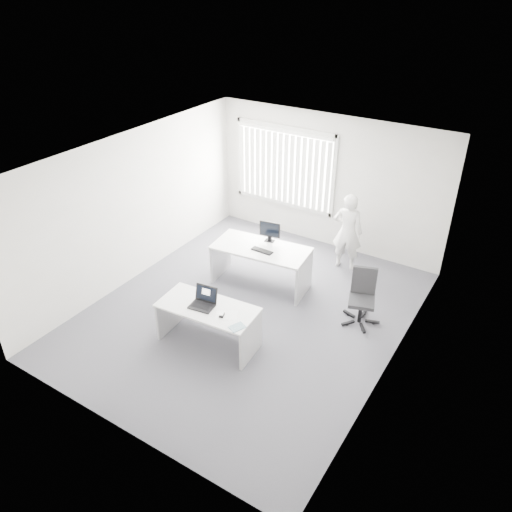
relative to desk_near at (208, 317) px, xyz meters
The scene contains 18 objects.
ground 1.13m from the desk_near, 84.16° to the left, with size 6.00×6.00×0.00m, color #56555D.
wall_back 4.10m from the desk_near, 88.54° to the left, with size 5.00×0.02×2.80m, color beige.
wall_front 2.19m from the desk_near, 87.07° to the right, with size 5.00×0.02×2.80m, color beige.
wall_left 2.75m from the desk_near, 157.38° to the left, with size 0.02×6.00×2.80m, color beige.
wall_right 2.93m from the desk_near, 21.01° to the left, with size 0.02×6.00×2.80m, color beige.
ceiling 2.50m from the desk_near, 84.16° to the left, with size 5.00×6.00×0.02m, color white.
window 4.19m from the desk_near, 102.78° to the left, with size 2.32×0.06×1.76m, color beige.
blinds 4.13m from the desk_near, 102.97° to the left, with size 2.20×0.10×1.50m, color white, non-canonical shape.
desk_near is the anchor object (origin of this frame).
desk_far 1.88m from the desk_near, 95.68° to the left, with size 1.83×1.01×0.80m.
office_chair 2.59m from the desk_near, 45.10° to the left, with size 0.70×0.70×0.97m.
person 3.44m from the desk_near, 74.84° to the left, with size 0.58×0.38×1.58m, color silver.
laptop 0.35m from the desk_near, 140.76° to the right, with size 0.37×0.33×0.29m, color black, non-canonical shape.
paper_sheet 0.42m from the desk_near, ahead, with size 0.32×0.23×0.00m, color white.
mouse 0.40m from the desk_near, 12.84° to the right, with size 0.06×0.11×0.05m, color silver, non-canonical shape.
booklet 0.72m from the desk_near, 14.79° to the right, with size 0.16×0.22×0.01m, color silver.
keyboard 1.79m from the desk_near, 93.21° to the left, with size 0.41×0.14×0.02m, color black.
monitor 2.23m from the desk_near, 94.73° to the left, with size 0.39×0.12×0.39m, color black, non-canonical shape.
Camera 1 is at (3.83, -5.86, 5.28)m, focal length 35.00 mm.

